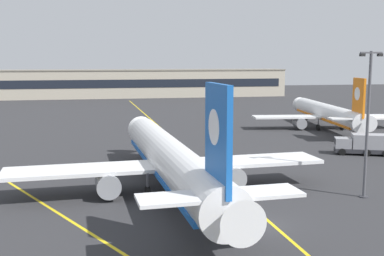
# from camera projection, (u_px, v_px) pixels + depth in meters

# --- Properties ---
(ground_plane) EXTENTS (400.00, 400.00, 0.00)m
(ground_plane) POSITION_uv_depth(u_px,v_px,m) (261.00, 225.00, 37.86)
(ground_plane) COLOR #2D2D30
(taxiway_centreline) EXTENTS (6.34, 179.91, 0.01)m
(taxiway_centreline) POSITION_uv_depth(u_px,v_px,m) (190.00, 153.00, 67.01)
(taxiway_centreline) COLOR yellow
(taxiway_centreline) RESTS_ON ground
(taxiway_lead_in_stripe) EXTENTS (27.97, 53.36, 0.01)m
(taxiway_lead_in_stripe) POSITION_uv_depth(u_px,v_px,m) (83.00, 229.00, 37.15)
(taxiway_lead_in_stripe) COLOR yellow
(taxiway_lead_in_stripe) RESTS_ON ground
(airliner_foreground) EXTENTS (32.22, 41.52, 11.65)m
(airliner_foreground) POSITION_uv_depth(u_px,v_px,m) (170.00, 160.00, 46.71)
(airliner_foreground) COLOR white
(airliner_foreground) RESTS_ON ground
(airliner_background) EXTENTS (28.63, 36.71, 10.31)m
(airliner_background) POSITION_uv_depth(u_px,v_px,m) (328.00, 114.00, 90.34)
(airliner_background) COLOR white
(airliner_background) RESTS_ON ground
(apron_lamp_post) EXTENTS (2.24, 0.90, 13.98)m
(apron_lamp_post) POSITION_uv_depth(u_px,v_px,m) (368.00, 122.00, 44.65)
(apron_lamp_post) COLOR #515156
(apron_lamp_post) RESTS_ON ground
(service_truck_catering_grey) EXTENTS (7.95, 5.05, 2.90)m
(service_truck_catering_grey) POSITION_uv_depth(u_px,v_px,m) (364.00, 144.00, 66.04)
(service_truck_catering_grey) COLOR #2D2D33
(service_truck_catering_grey) RESTS_ON ground
(safety_cone_by_nose_gear) EXTENTS (0.44, 0.44, 0.55)m
(safety_cone_by_nose_gear) POSITION_uv_depth(u_px,v_px,m) (164.00, 157.00, 63.07)
(safety_cone_by_nose_gear) COLOR orange
(safety_cone_by_nose_gear) RESTS_ON ground
(terminal_building) EXTENTS (119.24, 12.40, 9.87)m
(terminal_building) POSITION_uv_depth(u_px,v_px,m) (120.00, 83.00, 166.96)
(terminal_building) COLOR #B2A893
(terminal_building) RESTS_ON ground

